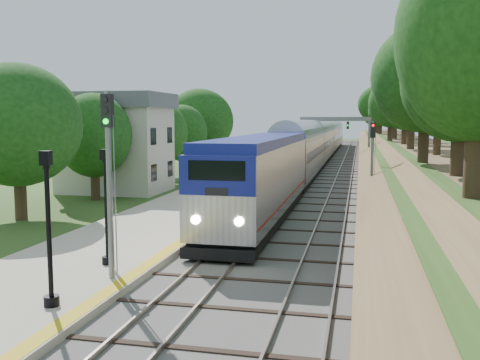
% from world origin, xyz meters
% --- Properties ---
extents(trackbed, '(9.50, 170.00, 0.28)m').
position_xyz_m(trackbed, '(2.00, 60.00, 0.07)').
color(trackbed, '#4C4944').
rests_on(trackbed, ground).
extents(platform, '(6.40, 68.00, 0.38)m').
position_xyz_m(platform, '(-5.20, 16.00, 0.19)').
color(platform, '#AFA48D').
rests_on(platform, ground).
extents(yellow_stripe, '(0.55, 68.00, 0.01)m').
position_xyz_m(yellow_stripe, '(-2.35, 16.00, 0.39)').
color(yellow_stripe, gold).
rests_on(yellow_stripe, platform).
extents(embankment, '(10.64, 170.00, 11.70)m').
position_xyz_m(embankment, '(10.35, 60.00, 1.95)').
color(embankment, brown).
rests_on(embankment, ground).
extents(station_building, '(8.60, 6.60, 8.00)m').
position_xyz_m(station_building, '(-14.00, 30.00, 4.09)').
color(station_building, beige).
rests_on(station_building, ground).
extents(signal_gantry, '(8.40, 0.38, 6.20)m').
position_xyz_m(signal_gantry, '(2.47, 54.99, 4.82)').
color(signal_gantry, slate).
rests_on(signal_gantry, ground).
extents(trees_behind_platform, '(7.82, 53.32, 7.21)m').
position_xyz_m(trees_behind_platform, '(-11.17, 20.67, 4.53)').
color(trees_behind_platform, '#332316').
rests_on(trees_behind_platform, ground).
extents(train, '(3.16, 105.13, 4.65)m').
position_xyz_m(train, '(0.00, 61.28, 2.38)').
color(train, black).
rests_on(train, trackbed).
extents(lamppost_mid, '(0.46, 0.46, 4.60)m').
position_xyz_m(lamppost_mid, '(-3.36, 3.42, 2.44)').
color(lamppost_mid, black).
rests_on(lamppost_mid, platform).
extents(lamppost_far, '(0.43, 0.43, 4.39)m').
position_xyz_m(lamppost_far, '(-3.86, 8.04, 2.34)').
color(lamppost_far, black).
rests_on(lamppost_far, platform).
extents(signal_platform, '(0.38, 0.30, 6.46)m').
position_xyz_m(signal_platform, '(-2.90, 6.43, 4.35)').
color(signal_platform, slate).
rests_on(signal_platform, platform).
extents(signal_farside, '(0.31, 0.25, 5.66)m').
position_xyz_m(signal_farside, '(6.20, 23.14, 3.58)').
color(signal_farside, slate).
rests_on(signal_farside, ground).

